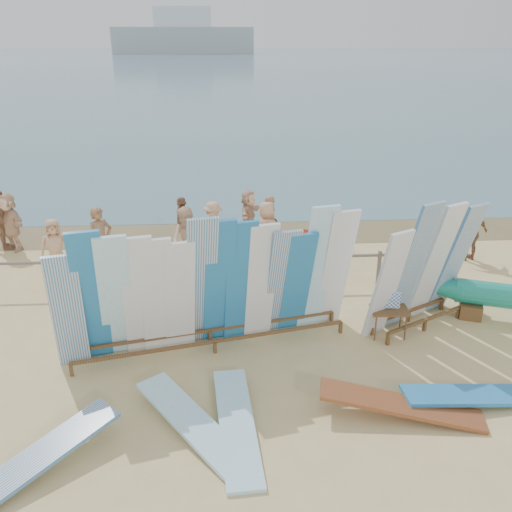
{
  "coord_description": "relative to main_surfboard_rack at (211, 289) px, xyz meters",
  "views": [
    {
      "loc": [
        0.19,
        -9.22,
        5.87
      ],
      "look_at": [
        0.87,
        2.27,
        1.15
      ],
      "focal_mm": 38.0,
      "sensor_mm": 36.0,
      "label": 1
    }
  ],
  "objects": [
    {
      "name": "beach_chair_left",
      "position": [
        -0.55,
        3.19,
        -1.03
      ],
      "size": [
        0.78,
        0.79,
        0.96
      ],
      "rotation": [
        0.0,
        0.0,
        -0.33
      ],
      "color": "#AE2C12",
      "rests_on": "ground"
    },
    {
      "name": "flat_board_e",
      "position": [
        -2.52,
        -3.29,
        -1.31
      ],
      "size": [
        2.29,
        2.3,
        0.44
      ],
      "primitive_type": "cube",
      "rotation": [
        0.14,
        0.0,
        -0.78
      ],
      "color": "silver",
      "rests_on": "ground"
    },
    {
      "name": "beachgoer_7",
      "position": [
        1.6,
        5.14,
        -0.47
      ],
      "size": [
        0.42,
        0.65,
        1.67
      ],
      "primitive_type": "imported",
      "rotation": [
        0.0,
        0.0,
        1.73
      ],
      "color": "#8C6042",
      "rests_on": "ground"
    },
    {
      "name": "vendor_table",
      "position": [
        3.65,
        0.23,
        -0.97
      ],
      "size": [
        0.78,
        0.56,
        1.0
      ],
      "rotation": [
        0.0,
        0.0,
        -0.04
      ],
      "color": "brown",
      "rests_on": "ground"
    },
    {
      "name": "beachgoer_10",
      "position": [
        7.11,
        4.19,
        -0.51
      ],
      "size": [
        1.0,
        0.61,
        1.59
      ],
      "primitive_type": "imported",
      "rotation": [
        0.0,
        0.0,
        3.37
      ],
      "color": "#8C6042",
      "rests_on": "ground"
    },
    {
      "name": "beachgoer_11",
      "position": [
        -5.93,
        5.74,
        -0.45
      ],
      "size": [
        1.57,
        1.38,
        1.71
      ],
      "primitive_type": "imported",
      "rotation": [
        0.0,
        0.0,
        5.63
      ],
      "color": "beige",
      "rests_on": "ground"
    },
    {
      "name": "side_surfboard_rack",
      "position": [
        4.4,
        0.59,
        0.02
      ],
      "size": [
        2.63,
        1.87,
        2.93
      ],
      "rotation": [
        0.0,
        0.0,
        0.49
      ],
      "color": "brown",
      "rests_on": "ground"
    },
    {
      "name": "distant_ship",
      "position": [
        -11.88,
        179.73,
        4.0
      ],
      "size": [
        45.0,
        8.0,
        14.0
      ],
      "color": "#999EA3",
      "rests_on": "ocean"
    },
    {
      "name": "flat_board_d",
      "position": [
        4.59,
        -2.07,
        -1.31
      ],
      "size": [
        2.72,
        0.71,
        0.3
      ],
      "primitive_type": "cube",
      "rotation": [
        0.08,
        0.0,
        1.63
      ],
      "color": "#2477B8",
      "rests_on": "ground"
    },
    {
      "name": "beachgoer_4",
      "position": [
        -0.93,
        5.34,
        -0.49
      ],
      "size": [
        0.57,
        1.01,
        1.63
      ],
      "primitive_type": "imported",
      "rotation": [
        0.0,
        0.0,
        4.89
      ],
      "color": "#8C6042",
      "rests_on": "ground"
    },
    {
      "name": "beachgoer_2",
      "position": [
        -0.69,
        3.51,
        -0.37
      ],
      "size": [
        0.97,
        0.92,
        1.87
      ],
      "primitive_type": "imported",
      "rotation": [
        0.0,
        0.0,
        5.57
      ],
      "color": "beige",
      "rests_on": "ground"
    },
    {
      "name": "beach_chair_right",
      "position": [
        1.35,
        3.51,
        -1.04
      ],
      "size": [
        0.8,
        0.81,
        0.9
      ],
      "rotation": [
        0.0,
        0.0,
        0.64
      ],
      "color": "#AE2C12",
      "rests_on": "ground"
    },
    {
      "name": "stroller",
      "position": [
        2.45,
        3.6,
        -0.88
      ],
      "size": [
        0.8,
        0.93,
        1.07
      ],
      "rotation": [
        0.0,
        0.0,
        -0.4
      ],
      "color": "#AE2C12",
      "rests_on": "ground"
    },
    {
      "name": "flat_board_b",
      "position": [
        0.41,
        -2.5,
        -1.31
      ],
      "size": [
        0.77,
        2.74,
        0.22
      ],
      "primitive_type": "cube",
      "rotation": [
        0.05,
        0.0,
        0.08
      ],
      "color": "#96D8F1",
      "rests_on": "ground"
    },
    {
      "name": "flat_board_a",
      "position": [
        -0.27,
        -2.52,
        -1.31
      ],
      "size": [
        2.06,
        2.49,
        0.3
      ],
      "primitive_type": "cube",
      "rotation": [
        0.09,
        0.0,
        0.64
      ],
      "color": "#96D8F1",
      "rests_on": "ground"
    },
    {
      "name": "wet_sand_strip",
      "position": [
        0.12,
        6.93,
        -1.31
      ],
      "size": [
        40.0,
        2.6,
        0.01
      ],
      "primitive_type": "cube",
      "color": "olive",
      "rests_on": "ground"
    },
    {
      "name": "main_surfboard_rack",
      "position": [
        0.0,
        0.0,
        0.0
      ],
      "size": [
        5.86,
        2.04,
        2.9
      ],
      "rotation": [
        0.0,
        0.0,
        0.23
      ],
      "color": "brown",
      "rests_on": "ground"
    },
    {
      "name": "beachgoer_3",
      "position": [
        -0.04,
        5.11,
        -0.53
      ],
      "size": [
        1.08,
        0.76,
        1.54
      ],
      "primitive_type": "imported",
      "rotation": [
        0.0,
        0.0,
        0.39
      ],
      "color": "tan",
      "rests_on": "ground"
    },
    {
      "name": "beachgoer_0",
      "position": [
        -4.09,
        3.78,
        -0.53
      ],
      "size": [
        0.83,
        0.55,
        1.55
      ],
      "primitive_type": "imported",
      "rotation": [
        0.0,
        0.0,
        0.27
      ],
      "color": "tan",
      "rests_on": "ground"
    },
    {
      "name": "beachgoer_1",
      "position": [
        -2.93,
        3.87,
        -0.4
      ],
      "size": [
        0.73,
        0.71,
        1.81
      ],
      "primitive_type": "imported",
      "rotation": [
        0.0,
        0.0,
        0.74
      ],
      "color": "#8C6042",
      "rests_on": "ground"
    },
    {
      "name": "ground",
      "position": [
        0.12,
        -0.27,
        -1.31
      ],
      "size": [
        160.0,
        160.0,
        0.0
      ],
      "primitive_type": "plane",
      "color": "#DAC07E",
      "rests_on": "ground"
    },
    {
      "name": "beachgoer_5",
      "position": [
        1.02,
        6.19,
        -0.52
      ],
      "size": [
        0.96,
        1.53,
        1.57
      ],
      "primitive_type": "imported",
      "rotation": [
        0.0,
        0.0,
        1.21
      ],
      "color": "beige",
      "rests_on": "ground"
    },
    {
      "name": "ocean",
      "position": [
        0.12,
        127.73,
        -1.31
      ],
      "size": [
        320.0,
        240.0,
        0.02
      ],
      "primitive_type": "cube",
      "color": "#466F7E",
      "rests_on": "ground"
    },
    {
      "name": "beachgoer_extra_1",
      "position": [
        -6.16,
        5.8,
        -0.4
      ],
      "size": [
        0.87,
        1.15,
        1.8
      ],
      "primitive_type": "imported",
      "rotation": [
        0.0,
        0.0,
        2.02
      ],
      "color": "#8C6042",
      "rests_on": "ground"
    },
    {
      "name": "beachgoer_6",
      "position": [
        1.46,
        4.62,
        -0.48
      ],
      "size": [
        0.39,
        0.81,
        1.66
      ],
      "primitive_type": "imported",
      "rotation": [
        0.0,
        0.0,
        1.56
      ],
      "color": "tan",
      "rests_on": "ground"
    },
    {
      "name": "flat_board_c",
      "position": [
        3.14,
        -2.34,
        -1.31
      ],
      "size": [
        2.74,
        1.1,
        0.44
      ],
      "primitive_type": "cube",
      "rotation": [
        0.14,
        0.0,
        1.36
      ],
      "color": "brown",
      "rests_on": "ground"
    },
    {
      "name": "fence",
      "position": [
        0.12,
        2.73,
        -0.68
      ],
      "size": [
        12.08,
        0.08,
        0.9
      ],
      "color": "#726356",
      "rests_on": "ground"
    }
  ]
}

